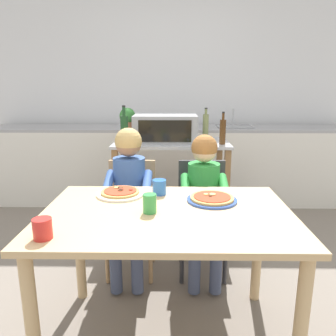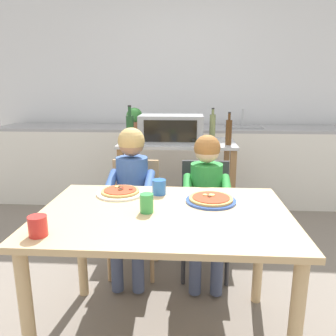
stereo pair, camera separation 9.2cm
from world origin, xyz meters
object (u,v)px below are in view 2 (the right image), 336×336
dining_chair_right (205,209)px  drinking_cup_red (38,226)px  drinking_cup_blue (159,187)px  bottle_tall_green_wine (212,126)px  dining_chair_left (135,208)px  dining_table (164,231)px  child_in_blue_striped_shirt (131,187)px  drinking_cup_green (147,203)px  bottle_brown_beer (229,132)px  potted_herb_plant (135,122)px  pizza_plate_blue_rimmed (211,200)px  bottle_slim_sauce (130,129)px  child_in_green_shirt (206,193)px  toaster_oven (171,128)px  pizza_plate_white (120,192)px  kitchen_island_cart (177,172)px

dining_chair_right → drinking_cup_red: size_ratio=9.35×
dining_chair_right → drinking_cup_blue: 0.62m
bottle_tall_green_wine → dining_chair_left: bottle_tall_green_wine is taller
dining_table → child_in_blue_striped_shirt: 0.66m
dining_chair_right → drinking_cup_green: bearing=-113.8°
drinking_cup_red → dining_chair_left: bearing=77.4°
bottle_brown_beer → child_in_blue_striped_shirt: 1.03m
potted_herb_plant → child_in_blue_striped_shirt: size_ratio=0.27×
drinking_cup_red → drinking_cup_blue: bearing=51.9°
pizza_plate_blue_rimmed → drinking_cup_green: (-0.33, -0.17, 0.04)m
bottle_tall_green_wine → drinking_cup_blue: size_ratio=3.35×
bottle_slim_sauce → child_in_green_shirt: bottle_slim_sauce is taller
toaster_oven → dining_table: size_ratio=0.44×
drinking_cup_blue → pizza_plate_white: bearing=-176.5°
kitchen_island_cart → toaster_oven: bearing=-154.9°
drinking_cup_green → dining_table: bearing=9.4°
drinking_cup_red → potted_herb_plant: bearing=86.8°
bottle_tall_green_wine → dining_table: bottle_tall_green_wine is taller
child_in_blue_striped_shirt → drinking_cup_green: child_in_blue_striped_shirt is taller
child_in_green_shirt → bottle_brown_beer: bearing=72.5°
kitchen_island_cart → dining_chair_right: kitchen_island_cart is taller
dining_chair_right → pizza_plate_blue_rimmed: size_ratio=2.98×
pizza_plate_white → drinking_cup_blue: 0.23m
child_in_blue_striped_shirt → toaster_oven: bearing=73.3°
kitchen_island_cart → child_in_green_shirt: child_in_green_shirt is taller
potted_herb_plant → child_in_green_shirt: potted_herb_plant is taller
dining_chair_left → dining_chair_right: 0.52m
dining_chair_right → drinking_cup_blue: drinking_cup_blue is taller
pizza_plate_white → drinking_cup_green: bearing=-55.3°
toaster_oven → potted_herb_plant: bearing=152.5°
dining_chair_left → child_in_green_shirt: (0.52, -0.12, 0.17)m
pizza_plate_white → bottle_slim_sauce: bearing=96.3°
bottle_brown_beer → child_in_blue_striped_shirt: bearing=-137.5°
pizza_plate_white → drinking_cup_red: bearing=-112.2°
toaster_oven → drinking_cup_blue: 1.13m
dining_chair_right → drinking_cup_blue: size_ratio=9.34×
toaster_oven → pizza_plate_blue_rimmed: toaster_oven is taller
pizza_plate_white → pizza_plate_blue_rimmed: (0.52, -0.10, 0.00)m
bottle_brown_beer → potted_herb_plant: 0.90m
kitchen_island_cart → bottle_brown_beer: bottle_brown_beer is taller
pizza_plate_white → drinking_cup_green: size_ratio=2.86×
child_in_blue_striped_shirt → drinking_cup_green: (0.19, -0.62, 0.11)m
dining_chair_left → bottle_brown_beer: bearing=36.9°
bottle_tall_green_wine → drinking_cup_blue: 1.36m
bottle_brown_beer → dining_table: (-0.45, -1.27, -0.34)m
kitchen_island_cart → dining_chair_left: size_ratio=1.27×
dining_table → bottle_slim_sauce: bearing=107.4°
drinking_cup_blue → bottle_tall_green_wine: bearing=73.5°
toaster_oven → bottle_tall_green_wine: (0.37, 0.18, 0.00)m
bottle_brown_beer → dining_chair_left: bottle_brown_beer is taller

